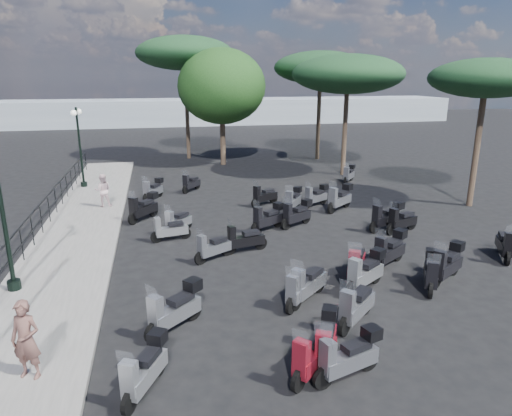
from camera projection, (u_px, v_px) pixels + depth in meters
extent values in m
plane|color=black|center=(264.00, 253.00, 15.69)|extent=(120.00, 120.00, 0.00)
cube|color=slate|center=(78.00, 236.00, 17.14)|extent=(3.00, 30.00, 0.15)
cylinder|color=black|center=(9.00, 260.00, 13.30)|extent=(0.04, 0.04, 1.10)
cylinder|color=black|center=(22.00, 244.00, 14.58)|extent=(0.04, 0.04, 1.10)
cylinder|color=black|center=(32.00, 230.00, 15.87)|extent=(0.04, 0.04, 1.10)
cylinder|color=black|center=(41.00, 219.00, 17.15)|extent=(0.04, 0.04, 1.10)
cylinder|color=black|center=(49.00, 209.00, 18.43)|extent=(0.04, 0.04, 1.10)
cylinder|color=black|center=(56.00, 200.00, 19.72)|extent=(0.04, 0.04, 1.10)
cylinder|color=black|center=(61.00, 193.00, 21.00)|extent=(0.04, 0.04, 1.10)
cylinder|color=black|center=(67.00, 186.00, 22.28)|extent=(0.04, 0.04, 1.10)
cylinder|color=black|center=(71.00, 180.00, 23.57)|extent=(0.04, 0.04, 1.10)
cylinder|color=black|center=(75.00, 174.00, 24.85)|extent=(0.04, 0.04, 1.10)
cylinder|color=black|center=(79.00, 170.00, 26.13)|extent=(0.04, 0.04, 1.10)
cylinder|color=black|center=(83.00, 165.00, 27.42)|extent=(0.04, 0.04, 1.10)
cylinder|color=black|center=(86.00, 161.00, 28.70)|extent=(0.04, 0.04, 1.10)
cube|color=black|center=(35.00, 210.00, 16.36)|extent=(0.04, 26.00, 0.04)
cube|color=black|center=(37.00, 224.00, 16.51)|extent=(0.04, 26.00, 0.04)
cylinder|color=black|center=(14.00, 285.00, 12.70)|extent=(0.36, 0.36, 0.27)
cylinder|color=black|center=(3.00, 213.00, 12.11)|extent=(0.12, 0.12, 4.47)
cylinder|color=black|center=(84.00, 184.00, 24.48)|extent=(0.33, 0.33, 0.25)
cylinder|color=black|center=(80.00, 148.00, 23.93)|extent=(0.12, 0.12, 4.18)
cylinder|color=black|center=(76.00, 110.00, 23.39)|extent=(0.15, 0.94, 0.04)
sphere|color=white|center=(79.00, 112.00, 23.87)|extent=(0.29, 0.29, 0.29)
sphere|color=white|center=(74.00, 113.00, 22.97)|extent=(0.29, 0.29, 0.29)
imported|color=brown|center=(26.00, 340.00, 8.82)|extent=(0.70, 0.57, 1.64)
imported|color=beige|center=(103.00, 190.00, 20.56)|extent=(0.74, 0.58, 1.50)
cylinder|color=black|center=(129.00, 403.00, 8.19)|extent=(0.30, 0.46, 0.47)
cylinder|color=black|center=(159.00, 364.00, 9.27)|extent=(0.30, 0.46, 0.47)
cube|color=gray|center=(145.00, 373.00, 8.73)|extent=(0.87, 1.27, 0.33)
cube|color=black|center=(149.00, 356.00, 8.81)|extent=(0.53, 0.65, 0.14)
cube|color=gray|center=(129.00, 379.00, 8.14)|extent=(0.36, 0.32, 0.68)
plane|color=white|center=(126.00, 359.00, 7.96)|extent=(0.36, 0.24, 0.36)
cube|color=black|center=(157.00, 337.00, 9.12)|extent=(0.43, 0.44, 0.25)
cylinder|color=black|center=(154.00, 333.00, 10.38)|extent=(0.46, 0.42, 0.51)
cylinder|color=black|center=(193.00, 310.00, 11.38)|extent=(0.46, 0.42, 0.51)
cube|color=gray|center=(176.00, 313.00, 10.87)|extent=(1.28, 1.20, 0.36)
cube|color=black|center=(181.00, 298.00, 10.92)|extent=(0.69, 0.67, 0.15)
cube|color=gray|center=(156.00, 312.00, 10.31)|extent=(0.39, 0.40, 0.75)
plane|color=white|center=(152.00, 293.00, 10.12)|extent=(0.33, 0.36, 0.40)
cube|color=black|center=(193.00, 285.00, 11.20)|extent=(0.50, 0.50, 0.28)
cylinder|color=black|center=(156.00, 237.00, 16.62)|extent=(0.44, 0.17, 0.43)
cylinder|color=black|center=(185.00, 233.00, 17.04)|extent=(0.44, 0.17, 0.43)
cube|color=gray|center=(172.00, 231.00, 16.81)|extent=(1.21, 0.53, 0.31)
cube|color=black|center=(176.00, 224.00, 16.80)|extent=(0.58, 0.37, 0.13)
cube|color=gray|center=(158.00, 226.00, 16.54)|extent=(0.25, 0.30, 0.63)
plane|color=white|center=(155.00, 216.00, 16.40)|extent=(0.14, 0.35, 0.34)
cylinder|color=black|center=(133.00, 219.00, 18.65)|extent=(0.41, 0.46, 0.51)
cylinder|color=black|center=(153.00, 211.00, 19.75)|extent=(0.41, 0.46, 0.51)
cube|color=black|center=(144.00, 210.00, 19.19)|extent=(1.17, 1.30, 0.36)
cube|color=black|center=(146.00, 202.00, 19.26)|extent=(0.66, 0.70, 0.15)
cube|color=black|center=(134.00, 207.00, 18.58)|extent=(0.40, 0.39, 0.75)
plane|color=white|center=(132.00, 195.00, 18.39)|extent=(0.37, 0.32, 0.40)
cube|color=black|center=(153.00, 195.00, 19.57)|extent=(0.50, 0.50, 0.28)
cylinder|color=black|center=(146.00, 198.00, 21.89)|extent=(0.34, 0.44, 0.47)
cylinder|color=black|center=(160.00, 192.00, 22.93)|extent=(0.34, 0.44, 0.47)
cube|color=#4E5056|center=(153.00, 191.00, 22.41)|extent=(0.97, 1.23, 0.33)
cube|color=black|center=(155.00, 185.00, 22.48)|extent=(0.56, 0.65, 0.14)
cube|color=#4E5056|center=(147.00, 189.00, 21.84)|extent=(0.36, 0.34, 0.68)
plane|color=white|center=(145.00, 180.00, 21.66)|extent=(0.35, 0.27, 0.36)
cube|color=black|center=(159.00, 180.00, 22.78)|extent=(0.44, 0.45, 0.25)
cylinder|color=black|center=(299.00, 380.00, 8.78)|extent=(0.42, 0.40, 0.48)
cylinder|color=black|center=(327.00, 351.00, 9.73)|extent=(0.42, 0.40, 0.48)
cube|color=maroon|center=(315.00, 356.00, 9.24)|extent=(1.20, 1.13, 0.34)
cube|color=black|center=(320.00, 340.00, 9.30)|extent=(0.65, 0.63, 0.14)
cube|color=maroon|center=(301.00, 357.00, 8.72)|extent=(0.37, 0.37, 0.70)
plane|color=white|center=(300.00, 338.00, 8.54)|extent=(0.32, 0.34, 0.37)
cylinder|color=black|center=(321.00, 371.00, 9.05)|extent=(0.31, 0.47, 0.48)
cylinder|color=black|center=(328.00, 339.00, 10.16)|extent=(0.31, 0.47, 0.48)
cube|color=maroon|center=(326.00, 345.00, 9.60)|extent=(0.90, 1.31, 0.34)
cube|color=black|center=(327.00, 329.00, 9.68)|extent=(0.54, 0.67, 0.14)
cube|color=maroon|center=(323.00, 349.00, 9.00)|extent=(0.37, 0.33, 0.70)
plane|color=white|center=(323.00, 330.00, 8.82)|extent=(0.37, 0.24, 0.37)
cube|color=black|center=(330.00, 313.00, 10.00)|extent=(0.44, 0.45, 0.26)
cylinder|color=black|center=(296.00, 301.00, 11.84)|extent=(0.45, 0.42, 0.51)
cylinder|color=black|center=(319.00, 284.00, 12.82)|extent=(0.45, 0.42, 0.51)
cube|color=gray|center=(309.00, 285.00, 12.32)|extent=(1.27, 1.18, 0.36)
cube|color=black|center=(313.00, 273.00, 12.37)|extent=(0.69, 0.66, 0.15)
cube|color=gray|center=(298.00, 283.00, 11.77)|extent=(0.38, 0.39, 0.74)
plane|color=white|center=(297.00, 267.00, 11.58)|extent=(0.33, 0.36, 0.39)
cylinder|color=black|center=(200.00, 258.00, 14.71)|extent=(0.43, 0.31, 0.44)
cylinder|color=black|center=(227.00, 249.00, 15.44)|extent=(0.43, 0.31, 0.44)
cube|color=#4E5056|center=(215.00, 249.00, 15.06)|extent=(1.20, 0.89, 0.32)
cube|color=black|center=(218.00, 240.00, 15.09)|extent=(0.62, 0.52, 0.13)
cube|color=#4E5056|center=(202.00, 245.00, 14.64)|extent=(0.32, 0.34, 0.65)
plane|color=white|center=(200.00, 233.00, 14.48)|extent=(0.24, 0.34, 0.34)
cylinder|color=black|center=(169.00, 231.00, 17.24)|extent=(0.38, 0.39, 0.45)
cylinder|color=black|center=(188.00, 223.00, 18.18)|extent=(0.38, 0.39, 0.45)
cube|color=gray|center=(179.00, 223.00, 17.70)|extent=(1.07, 1.11, 0.32)
cube|color=black|center=(181.00, 215.00, 17.76)|extent=(0.59, 0.61, 0.13)
cube|color=gray|center=(169.00, 220.00, 17.18)|extent=(0.35, 0.35, 0.66)
plane|color=white|center=(168.00, 209.00, 17.02)|extent=(0.31, 0.30, 0.35)
cylinder|color=black|center=(185.00, 190.00, 23.53)|extent=(0.35, 0.41, 0.45)
cylinder|color=black|center=(197.00, 185.00, 24.49)|extent=(0.35, 0.41, 0.45)
cube|color=black|center=(192.00, 184.00, 24.00)|extent=(0.99, 1.14, 0.32)
cube|color=black|center=(193.00, 179.00, 24.07)|extent=(0.56, 0.61, 0.13)
cube|color=black|center=(186.00, 181.00, 23.47)|extent=(0.35, 0.33, 0.65)
plane|color=white|center=(185.00, 173.00, 23.31)|extent=(0.32, 0.28, 0.35)
cylinder|color=black|center=(323.00, 378.00, 8.85)|extent=(0.48, 0.24, 0.47)
cylinder|color=black|center=(369.00, 360.00, 9.42)|extent=(0.48, 0.24, 0.47)
cube|color=#4E5056|center=(349.00, 360.00, 9.11)|extent=(1.32, 0.70, 0.33)
cube|color=black|center=(356.00, 346.00, 9.11)|extent=(0.65, 0.46, 0.14)
cube|color=#4E5056|center=(328.00, 357.00, 8.76)|extent=(0.29, 0.35, 0.69)
plane|color=white|center=(326.00, 337.00, 8.61)|extent=(0.19, 0.38, 0.37)
cube|color=black|center=(372.00, 333.00, 9.25)|extent=(0.41, 0.40, 0.26)
cylinder|color=black|center=(353.00, 280.00, 13.08)|extent=(0.36, 0.48, 0.50)
cylinder|color=black|center=(359.00, 263.00, 14.22)|extent=(0.36, 0.48, 0.50)
cube|color=maroon|center=(357.00, 265.00, 13.64)|extent=(1.03, 1.34, 0.36)
cube|color=black|center=(358.00, 253.00, 13.72)|extent=(0.60, 0.70, 0.15)
cube|color=maroon|center=(354.00, 263.00, 13.02)|extent=(0.39, 0.36, 0.73)
plane|color=white|center=(355.00, 248.00, 12.83)|extent=(0.38, 0.28, 0.39)
cylinder|color=black|center=(291.00, 305.00, 11.66)|extent=(0.39, 0.41, 0.47)
cylinder|color=black|center=(309.00, 288.00, 12.63)|extent=(0.39, 0.41, 0.47)
cube|color=gray|center=(301.00, 289.00, 12.14)|extent=(1.10, 1.16, 0.33)
cube|color=black|center=(304.00, 278.00, 12.20)|extent=(0.61, 0.63, 0.14)
cube|color=gray|center=(292.00, 288.00, 11.60)|extent=(0.36, 0.35, 0.68)
plane|color=white|center=(292.00, 273.00, 11.43)|extent=(0.33, 0.31, 0.36)
cylinder|color=black|center=(230.00, 248.00, 15.52)|extent=(0.47, 0.19, 0.46)
cylinder|color=black|center=(261.00, 243.00, 15.98)|extent=(0.47, 0.19, 0.46)
cube|color=black|center=(247.00, 241.00, 15.72)|extent=(1.30, 0.58, 0.33)
cube|color=black|center=(251.00, 233.00, 15.71)|extent=(0.63, 0.40, 0.14)
cube|color=black|center=(232.00, 236.00, 15.43)|extent=(0.27, 0.33, 0.68)
plane|color=white|center=(230.00, 224.00, 15.28)|extent=(0.15, 0.37, 0.36)
cylinder|color=black|center=(288.00, 209.00, 20.01)|extent=(0.36, 0.44, 0.47)
cylinder|color=black|center=(297.00, 203.00, 21.05)|extent=(0.36, 0.44, 0.47)
cube|color=#4E5056|center=(293.00, 202.00, 20.53)|extent=(1.03, 1.23, 0.34)
cube|color=black|center=(295.00, 195.00, 20.60)|extent=(0.59, 0.65, 0.14)
cube|color=#4E5056|center=(289.00, 199.00, 19.96)|extent=(0.37, 0.35, 0.69)
plane|color=white|center=(289.00, 189.00, 19.78)|extent=(0.35, 0.28, 0.37)
cube|color=black|center=(298.00, 189.00, 20.89)|extent=(0.45, 0.46, 0.26)
cylinder|color=black|center=(256.00, 203.00, 21.07)|extent=(0.45, 0.31, 0.46)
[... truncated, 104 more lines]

